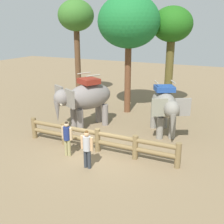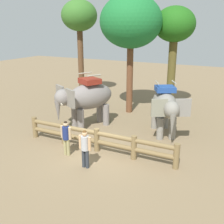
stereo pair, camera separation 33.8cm
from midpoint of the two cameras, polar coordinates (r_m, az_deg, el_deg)
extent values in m
plane|color=#7D684B|center=(12.06, -2.96, -8.58)|extent=(60.00, 60.00, 0.00)
cylinder|color=brown|center=(13.97, -15.29, -3.09)|extent=(0.24, 0.24, 1.05)
cylinder|color=brown|center=(12.91, -9.36, -4.42)|extent=(0.24, 0.24, 1.05)
cylinder|color=brown|center=(12.02, -2.43, -5.90)|extent=(0.24, 0.24, 1.05)
cylinder|color=brown|center=(11.35, 5.50, -7.47)|extent=(0.24, 0.24, 1.05)
cylinder|color=brown|center=(10.92, 14.31, -9.05)|extent=(0.24, 0.24, 1.05)
cylinder|color=brown|center=(12.05, -2.42, -6.22)|extent=(7.09, 0.30, 0.20)
cylinder|color=brown|center=(11.90, -2.45, -4.46)|extent=(7.09, 0.30, 0.20)
cylinder|color=slate|center=(14.30, -5.95, -1.73)|extent=(0.36, 0.36, 1.19)
cylinder|color=slate|center=(14.85, -7.20, -1.04)|extent=(0.36, 0.36, 1.19)
cylinder|color=slate|center=(15.10, -0.63, -0.57)|extent=(0.36, 0.36, 1.19)
cylinder|color=slate|center=(15.62, -1.99, 0.05)|extent=(0.36, 0.36, 1.19)
ellipsoid|color=slate|center=(14.63, -3.97, 3.35)|extent=(2.30, 2.93, 1.39)
ellipsoid|color=slate|center=(13.86, -9.61, 3.07)|extent=(1.09, 1.15, 0.85)
cube|color=gray|center=(13.40, -8.10, 2.84)|extent=(0.76, 0.47, 0.89)
cube|color=gray|center=(14.41, -10.23, 3.80)|extent=(0.76, 0.47, 0.89)
cone|color=slate|center=(13.93, -10.62, 0.16)|extent=(0.32, 0.32, 1.09)
cone|color=beige|center=(13.70, -10.11, 1.80)|extent=(0.36, 0.25, 0.15)
cone|color=beige|center=(13.97, -10.66, 2.08)|extent=(0.36, 0.25, 0.15)
cube|color=maroon|center=(14.45, -4.04, 6.56)|extent=(1.31, 1.26, 0.28)
cylinder|color=#A59E8C|center=(14.00, -3.10, 7.71)|extent=(0.43, 0.75, 0.07)
cylinder|color=#A59E8C|center=(14.77, -5.00, 8.20)|extent=(0.43, 0.75, 0.07)
cylinder|color=gray|center=(13.60, 13.35, -3.38)|extent=(0.33, 0.33, 1.11)
cylinder|color=gray|center=(13.45, 10.84, -3.44)|extent=(0.33, 0.33, 1.11)
cylinder|color=gray|center=(14.96, 11.90, -1.32)|extent=(0.33, 0.33, 1.11)
cylinder|color=gray|center=(14.82, 9.61, -1.36)|extent=(0.33, 0.33, 1.11)
ellipsoid|color=gray|center=(13.89, 11.66, 1.70)|extent=(2.18, 2.71, 1.29)
ellipsoid|color=gray|center=(12.47, 13.23, 0.53)|extent=(1.02, 1.07, 0.79)
cube|color=gray|center=(12.71, 15.47, 0.89)|extent=(0.70, 0.46, 0.83)
cube|color=gray|center=(12.43, 10.73, 0.86)|extent=(0.70, 0.46, 0.83)
cone|color=gray|center=(12.41, 13.36, -2.66)|extent=(0.30, 0.30, 1.01)
cube|color=#224691|center=(13.70, 11.86, 4.81)|extent=(1.23, 1.18, 0.26)
cylinder|color=#A59E8C|center=(13.74, 13.67, 6.14)|extent=(0.42, 0.68, 0.06)
cylinder|color=#A59E8C|center=(13.53, 10.19, 6.20)|extent=(0.42, 0.68, 0.06)
cylinder|color=#99905F|center=(11.78, -8.41, -7.42)|extent=(0.14, 0.14, 0.74)
cylinder|color=#99905F|center=(11.88, -9.03, -7.23)|extent=(0.14, 0.14, 0.74)
cylinder|color=navy|center=(11.57, -8.87, -4.37)|extent=(0.32, 0.32, 0.57)
cylinder|color=tan|center=(11.44, -8.05, -4.53)|extent=(0.12, 0.12, 0.54)
cylinder|color=tan|center=(11.70, -9.69, -4.09)|extent=(0.12, 0.12, 0.54)
sphere|color=tan|center=(11.43, -8.97, -2.57)|extent=(0.21, 0.21, 0.21)
sphere|color=black|center=(11.41, -8.98, -2.30)|extent=(0.16, 0.16, 0.16)
cylinder|color=#2C3239|center=(10.73, -4.35, -9.89)|extent=(0.14, 0.14, 0.75)
cylinder|color=#2C3239|center=(10.82, -5.10, -9.68)|extent=(0.14, 0.14, 0.75)
cylinder|color=#ABADB2|center=(10.48, -4.82, -6.56)|extent=(0.32, 0.32, 0.58)
cylinder|color=tan|center=(10.36, -3.82, -6.74)|extent=(0.12, 0.12, 0.55)
cylinder|color=tan|center=(10.59, -5.79, -6.24)|extent=(0.12, 0.12, 0.55)
sphere|color=tan|center=(10.33, -4.87, -4.58)|extent=(0.21, 0.21, 0.21)
sphere|color=#593819|center=(10.31, -4.88, -4.28)|extent=(0.16, 0.16, 0.16)
cylinder|color=brown|center=(17.99, 12.94, 7.80)|extent=(0.51, 0.51, 4.74)
ellipsoid|color=#1E5C15|center=(17.74, 13.65, 17.58)|extent=(2.53, 2.53, 2.15)
cylinder|color=brown|center=(17.07, 4.34, 7.39)|extent=(0.40, 0.40, 4.57)
ellipsoid|color=#1B6D30|center=(16.80, 4.61, 18.54)|extent=(3.69, 3.69, 3.14)
cylinder|color=brown|center=(21.00, -6.12, 10.34)|extent=(0.43, 0.43, 5.34)
ellipsoid|color=#356B26|center=(20.84, -6.44, 19.61)|extent=(2.61, 2.61, 2.22)
camera|label=1|loc=(0.17, -89.25, 0.24)|focal=43.30mm
camera|label=2|loc=(0.17, 90.75, -0.24)|focal=43.30mm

